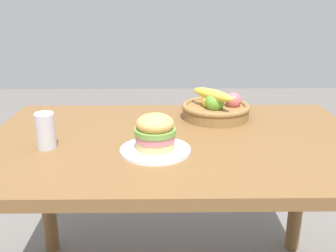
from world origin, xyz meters
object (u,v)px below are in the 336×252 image
(plate, at_px, (155,150))
(fruit_basket, at_px, (216,107))
(soda_can, at_px, (46,131))
(sandwich, at_px, (155,132))

(plate, xyz_separation_m, fruit_basket, (0.25, 0.38, 0.04))
(soda_can, xyz_separation_m, fruit_basket, (0.62, 0.34, -0.02))
(plate, height_order, sandwich, sandwich)
(plate, xyz_separation_m, sandwich, (-0.00, -0.00, 0.07))
(plate, bearing_deg, sandwich, -116.57)
(soda_can, relative_size, fruit_basket, 0.43)
(soda_can, height_order, fruit_basket, fruit_basket)
(plate, height_order, soda_can, soda_can)
(soda_can, bearing_deg, plate, -6.18)
(sandwich, relative_size, soda_can, 1.09)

